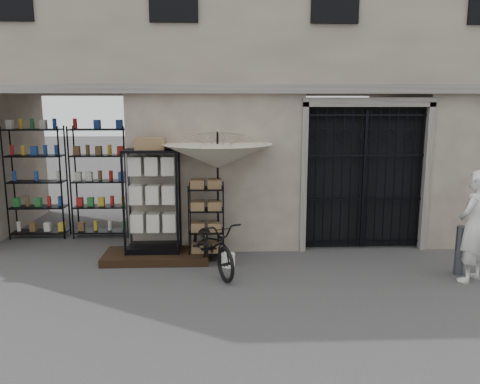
{
  "coord_description": "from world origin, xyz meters",
  "views": [
    {
      "loc": [
        -1.16,
        -7.14,
        2.92
      ],
      "look_at": [
        -0.8,
        1.4,
        1.35
      ],
      "focal_mm": 35.0,
      "sensor_mm": 36.0,
      "label": 1
    }
  ],
  "objects_px": {
    "bicycle": "(213,271)",
    "shopkeeper": "(468,280)",
    "market_umbrella": "(218,149)",
    "display_cabinet": "(153,206)",
    "wire_rack": "(207,223)",
    "white_bucket": "(228,260)",
    "steel_bollard": "(460,250)"
  },
  "relations": [
    {
      "from": "bicycle",
      "to": "shopkeeper",
      "type": "xyz_separation_m",
      "value": [
        4.37,
        -0.65,
        0.0
      ]
    },
    {
      "from": "market_umbrella",
      "to": "bicycle",
      "type": "bearing_deg",
      "value": -97.56
    },
    {
      "from": "bicycle",
      "to": "display_cabinet",
      "type": "bearing_deg",
      "value": 122.59
    },
    {
      "from": "display_cabinet",
      "to": "market_umbrella",
      "type": "xyz_separation_m",
      "value": [
        1.25,
        -0.04,
        1.09
      ]
    },
    {
      "from": "wire_rack",
      "to": "white_bucket",
      "type": "bearing_deg",
      "value": -71.92
    },
    {
      "from": "market_umbrella",
      "to": "bicycle",
      "type": "distance_m",
      "value": 2.25
    },
    {
      "from": "display_cabinet",
      "to": "wire_rack",
      "type": "bearing_deg",
      "value": 9.51
    },
    {
      "from": "display_cabinet",
      "to": "shopkeeper",
      "type": "height_order",
      "value": "display_cabinet"
    },
    {
      "from": "wire_rack",
      "to": "market_umbrella",
      "type": "distance_m",
      "value": 1.42
    },
    {
      "from": "wire_rack",
      "to": "bicycle",
      "type": "distance_m",
      "value": 1.01
    },
    {
      "from": "bicycle",
      "to": "shopkeeper",
      "type": "distance_m",
      "value": 4.41
    },
    {
      "from": "white_bucket",
      "to": "bicycle",
      "type": "xyz_separation_m",
      "value": [
        -0.28,
        -0.23,
        -0.12
      ]
    },
    {
      "from": "display_cabinet",
      "to": "white_bucket",
      "type": "relative_size",
      "value": 8.46
    },
    {
      "from": "bicycle",
      "to": "steel_bollard",
      "type": "height_order",
      "value": "bicycle"
    },
    {
      "from": "wire_rack",
      "to": "bicycle",
      "type": "height_order",
      "value": "wire_rack"
    },
    {
      "from": "display_cabinet",
      "to": "market_umbrella",
      "type": "height_order",
      "value": "market_umbrella"
    },
    {
      "from": "display_cabinet",
      "to": "steel_bollard",
      "type": "height_order",
      "value": "display_cabinet"
    },
    {
      "from": "display_cabinet",
      "to": "shopkeeper",
      "type": "xyz_separation_m",
      "value": [
        5.52,
        -1.43,
        -1.04
      ]
    },
    {
      "from": "white_bucket",
      "to": "shopkeeper",
      "type": "distance_m",
      "value": 4.18
    },
    {
      "from": "steel_bollard",
      "to": "wire_rack",
      "type": "bearing_deg",
      "value": 166.9
    },
    {
      "from": "white_bucket",
      "to": "bicycle",
      "type": "height_order",
      "value": "bicycle"
    },
    {
      "from": "market_umbrella",
      "to": "white_bucket",
      "type": "bearing_deg",
      "value": -70.15
    },
    {
      "from": "market_umbrella",
      "to": "steel_bollard",
      "type": "height_order",
      "value": "market_umbrella"
    },
    {
      "from": "display_cabinet",
      "to": "steel_bollard",
      "type": "relative_size",
      "value": 2.46
    },
    {
      "from": "steel_bollard",
      "to": "white_bucket",
      "type": "bearing_deg",
      "value": 171.84
    },
    {
      "from": "market_umbrella",
      "to": "wire_rack",
      "type": "bearing_deg",
      "value": -167.29
    },
    {
      "from": "white_bucket",
      "to": "steel_bollard",
      "type": "relative_size",
      "value": 0.29
    },
    {
      "from": "steel_bollard",
      "to": "display_cabinet",
      "type": "bearing_deg",
      "value": 168.38
    },
    {
      "from": "bicycle",
      "to": "steel_bollard",
      "type": "distance_m",
      "value": 4.37
    },
    {
      "from": "wire_rack",
      "to": "bicycle",
      "type": "relative_size",
      "value": 0.81
    },
    {
      "from": "shopkeeper",
      "to": "bicycle",
      "type": "bearing_deg",
      "value": -46.71
    },
    {
      "from": "bicycle",
      "to": "steel_bollard",
      "type": "bearing_deg",
      "value": -27.96
    }
  ]
}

